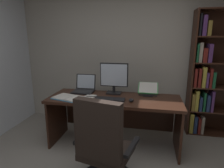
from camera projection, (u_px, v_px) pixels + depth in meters
wall_back at (132, 50)px, 3.48m from camera, size 4.67×0.12×2.73m
desk at (115, 109)px, 2.87m from camera, size 1.88×0.69×0.74m
bookshelf at (211, 78)px, 3.10m from camera, size 0.87×0.33×2.00m
office_chair at (104, 152)px, 2.00m from camera, size 0.68×0.60×1.02m
monitor at (114, 79)px, 2.91m from camera, size 0.43×0.16×0.47m
laptop at (84, 88)px, 3.05m from camera, size 0.32×0.31×0.26m
keyboard at (109, 99)px, 2.65m from camera, size 0.42×0.15×0.02m
computer_mouse at (131, 100)px, 2.59m from camera, size 0.06×0.10×0.04m
reading_stand_with_book at (148, 89)px, 2.91m from camera, size 0.29×0.27×0.16m
open_binder at (70, 98)px, 2.71m from camera, size 0.52×0.38×0.02m
notepad at (89, 97)px, 2.77m from camera, size 0.17×0.23×0.01m
pen at (91, 96)px, 2.77m from camera, size 0.14×0.02×0.01m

